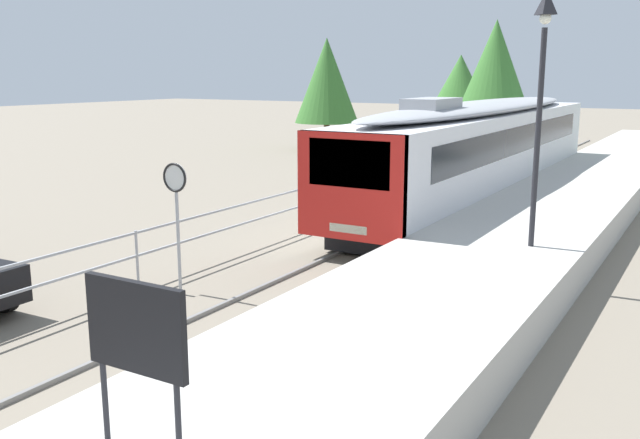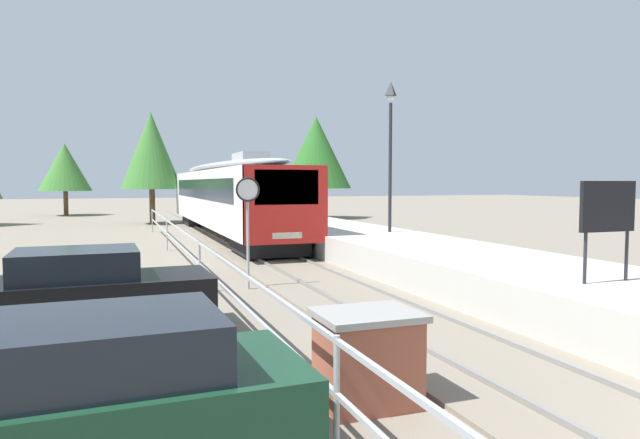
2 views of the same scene
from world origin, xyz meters
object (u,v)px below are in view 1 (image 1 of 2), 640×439
commuter_train (482,143)px  platform_notice_board (136,333)px  platform_lamp_mid_platform (542,71)px  speed_limit_sign (176,196)px

commuter_train → platform_notice_board: 20.08m
commuter_train → platform_lamp_mid_platform: (4.09, -9.29, 2.47)m
platform_lamp_mid_platform → platform_notice_board: size_ratio=2.97×
commuter_train → platform_notice_board: bearing=-81.5°
commuter_train → platform_lamp_mid_platform: size_ratio=3.81×
platform_lamp_mid_platform → platform_notice_board: 10.90m
commuter_train → speed_limit_sign: (-2.10, -13.68, -0.02)m
platform_lamp_mid_platform → speed_limit_sign: platform_lamp_mid_platform is taller
platform_lamp_mid_platform → speed_limit_sign: bearing=-144.6°
commuter_train → platform_notice_board: size_ratio=11.33×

